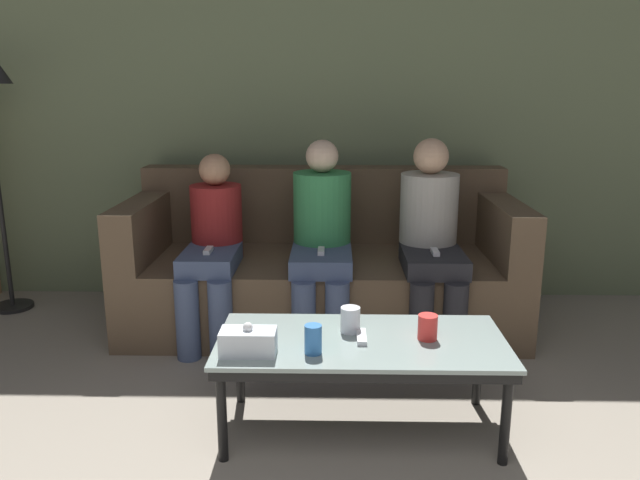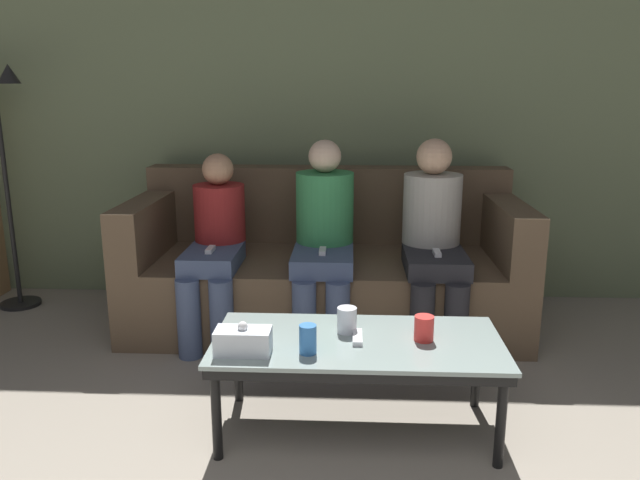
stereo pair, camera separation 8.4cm
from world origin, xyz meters
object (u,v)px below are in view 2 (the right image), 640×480
(coffee_table, at_px, (357,348))
(seated_person_left_end, at_px, (216,242))
(seated_person_mid_left, at_px, (324,234))
(cup_far_center, at_px, (347,320))
(game_remote, at_px, (357,337))
(standing_lamp, at_px, (7,163))
(tissue_box, at_px, (243,341))
(cup_near_left, at_px, (308,339))
(seated_person_mid_right, at_px, (433,235))
(couch, at_px, (325,270))
(cup_near_right, at_px, (424,328))

(coffee_table, bearing_deg, seated_person_left_end, 128.09)
(seated_person_left_end, distance_m, seated_person_mid_left, 0.63)
(cup_far_center, relative_size, game_remote, 0.74)
(cup_far_center, xyz_separation_m, standing_lamp, (-2.20, 1.40, 0.49))
(tissue_box, xyz_separation_m, seated_person_left_end, (-0.36, 1.19, 0.10))
(cup_near_left, xyz_separation_m, game_remote, (0.20, 0.15, -0.05))
(coffee_table, height_order, seated_person_mid_right, seated_person_mid_right)
(coffee_table, height_order, game_remote, game_remote)
(couch, bearing_deg, seated_person_mid_right, -20.03)
(cup_near_left, relative_size, seated_person_mid_left, 0.10)
(couch, xyz_separation_m, cup_near_right, (0.46, -1.29, 0.14))
(cup_near_left, bearing_deg, cup_near_right, 17.93)
(standing_lamp, bearing_deg, cup_near_right, -30.26)
(cup_near_right, distance_m, seated_person_mid_left, 1.16)
(cup_near_left, height_order, seated_person_left_end, seated_person_left_end)
(standing_lamp, distance_m, seated_person_mid_right, 2.74)
(cup_far_center, height_order, standing_lamp, standing_lamp)
(couch, xyz_separation_m, seated_person_mid_left, (0.00, -0.23, 0.28))
(cup_near_left, height_order, cup_far_center, cup_near_left)
(tissue_box, bearing_deg, couch, 79.62)
(tissue_box, xyz_separation_m, seated_person_mid_left, (0.27, 1.22, 0.15))
(coffee_table, relative_size, cup_near_left, 10.19)
(seated_person_mid_left, bearing_deg, coffee_table, -80.04)
(cup_near_right, height_order, standing_lamp, standing_lamp)
(cup_near_right, distance_m, tissue_box, 0.74)
(seated_person_mid_left, relative_size, seated_person_mid_right, 0.99)
(tissue_box, bearing_deg, coffee_table, 19.18)
(game_remote, relative_size, seated_person_left_end, 0.14)
(cup_far_center, bearing_deg, standing_lamp, 147.58)
(game_remote, xyz_separation_m, seated_person_mid_left, (-0.19, 1.06, 0.19))
(coffee_table, height_order, standing_lamp, standing_lamp)
(couch, bearing_deg, game_remote, -81.77)
(couch, xyz_separation_m, cup_near_left, (-0.01, -1.44, 0.14))
(cup_near_right, relative_size, seated_person_left_end, 0.10)
(couch, relative_size, tissue_box, 10.64)
(couch, height_order, cup_near_right, couch)
(seated_person_mid_right, bearing_deg, cup_far_center, -116.22)
(seated_person_left_end, bearing_deg, seated_person_mid_right, 1.14)
(standing_lamp, bearing_deg, coffee_table, -33.31)
(tissue_box, relative_size, game_remote, 1.47)
(couch, distance_m, cup_far_center, 1.23)
(coffee_table, bearing_deg, cup_near_right, 1.20)
(couch, height_order, cup_far_center, couch)
(cup_near_left, bearing_deg, cup_far_center, 55.94)
(coffee_table, bearing_deg, game_remote, 86.42)
(couch, distance_m, seated_person_mid_right, 0.73)
(game_remote, bearing_deg, seated_person_left_end, 128.09)
(coffee_table, relative_size, tissue_box, 5.47)
(cup_far_center, bearing_deg, seated_person_mid_left, 98.19)
(game_remote, bearing_deg, cup_near_left, -143.31)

